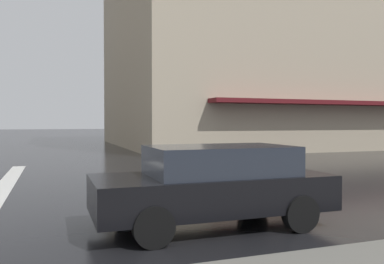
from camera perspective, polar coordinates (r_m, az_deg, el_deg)
The scene contains 2 objects.
haussmann_block_corner at distance 34.18m, azimuth 7.55°, elevation 14.19°, with size 20.86×20.59×19.24m.
car_black at distance 6.97m, azimuth 3.20°, elevation -7.40°, with size 1.85×4.10×1.41m.
Camera 1 is at (-7.35, -4.64, 1.82)m, focal length 36.96 mm.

